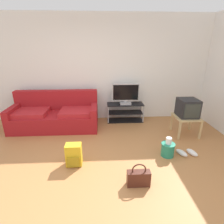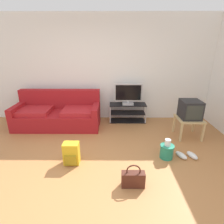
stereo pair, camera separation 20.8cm
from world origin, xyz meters
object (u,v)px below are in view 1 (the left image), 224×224
backpack (74,155)px  handbag (139,178)px  crt_tv (188,108)px  sneakers_pair (187,153)px  tv_stand (125,112)px  flat_tv (126,94)px  side_table (186,119)px  couch (56,115)px  cleaning_bucket (168,148)px

backpack → handbag: backpack is taller
crt_tv → sneakers_pair: (-0.31, -0.83, -0.60)m
tv_stand → backpack: bearing=-120.7°
tv_stand → backpack: tv_stand is taller
flat_tv → sneakers_pair: size_ratio=1.77×
flat_tv → side_table: flat_tv is taller
couch → backpack: couch is taller
cleaning_bucket → sneakers_pair: (0.38, 0.01, -0.11)m
flat_tv → handbag: size_ratio=1.91×
side_table → backpack: size_ratio=1.34×
couch → backpack: (0.67, -1.58, -0.12)m
backpack → cleaning_bucket: backpack is taller
tv_stand → handbag: 2.42m
flat_tv → backpack: size_ratio=1.82×
crt_tv → cleaning_bucket: 1.19m
flat_tv → backpack: flat_tv is taller
handbag → side_table: bearing=48.1°
flat_tv → sneakers_pair: flat_tv is taller
couch → side_table: bearing=-10.9°
tv_stand → handbag: tv_stand is taller
couch → sneakers_pair: 3.10m
flat_tv → side_table: size_ratio=1.36×
flat_tv → couch: bearing=-171.5°
tv_stand → flat_tv: flat_tv is taller
backpack → crt_tv: bearing=28.2°
couch → cleaning_bucket: size_ratio=5.54×
handbag → cleaning_bucket: cleaning_bucket is taller
cleaning_bucket → crt_tv: bearing=50.5°
side_table → sneakers_pair: 0.94m
crt_tv → handbag: bearing=-131.6°
backpack → handbag: size_ratio=1.05×
crt_tv → backpack: crt_tv is taller
crt_tv → handbag: (-1.38, -1.55, -0.51)m
backpack → cleaning_bucket: bearing=11.1°
side_table → handbag: 2.08m
tv_stand → sneakers_pair: 1.96m
side_table → backpack: side_table is taller
couch → flat_tv: 1.85m
tv_stand → flat_tv: 0.51m
backpack → flat_tv: bearing=64.4°
side_table → cleaning_bucket: size_ratio=1.40×
tv_stand → side_table: bearing=-34.3°
sneakers_pair → handbag: bearing=-146.0°
tv_stand → crt_tv: 1.60m
backpack → sneakers_pair: bearing=10.2°
cleaning_bucket → sneakers_pair: size_ratio=0.93×
cleaning_bucket → flat_tv: bearing=109.4°
couch → sneakers_pair: bearing=-27.0°
couch → tv_stand: size_ratio=2.16×
side_table → tv_stand: bearing=145.7°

